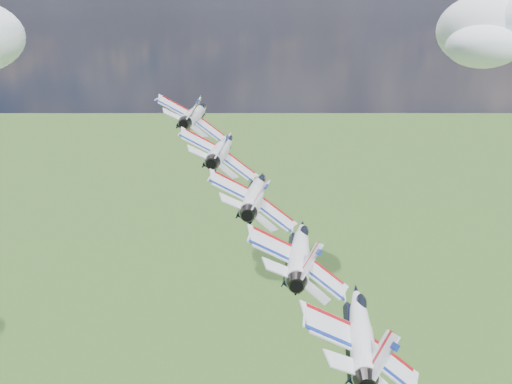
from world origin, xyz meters
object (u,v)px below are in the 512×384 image
at_px(jet_3, 300,249).
at_px(jet_0, 196,114).
at_px(jet_4, 360,328).
at_px(jet_1, 222,148).
at_px(jet_2, 256,192).

bearing_deg(jet_3, jet_0, 119.78).
relative_size(jet_0, jet_4, 1.00).
distance_m(jet_0, jet_4, 48.83).
xyz_separation_m(jet_1, jet_2, (8.57, -8.20, -2.88)).
xyz_separation_m(jet_0, jet_3, (25.71, -24.61, -8.63)).
height_order(jet_0, jet_4, jet_0).
relative_size(jet_1, jet_3, 1.00).
relative_size(jet_0, jet_3, 1.00).
distance_m(jet_1, jet_2, 12.21).
bearing_deg(jet_3, jet_4, -60.22).
distance_m(jet_2, jet_3, 12.21).
bearing_deg(jet_2, jet_1, 119.78).
distance_m(jet_1, jet_3, 24.41).
xyz_separation_m(jet_1, jet_3, (17.14, -16.41, -5.75)).
xyz_separation_m(jet_1, jet_4, (25.71, -24.61, -8.63)).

